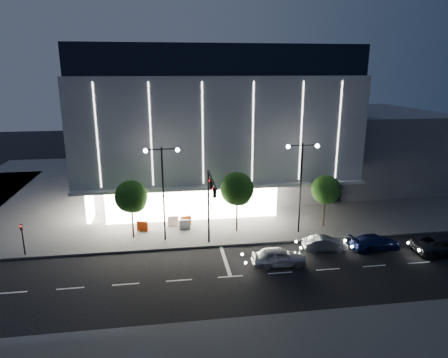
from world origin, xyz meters
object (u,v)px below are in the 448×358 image
object	(u,v)px
street_lamp_west	(163,180)
tree_mid	(237,191)
car_fourth	(444,245)
barrier_d	(185,225)
traffic_mast	(210,197)
street_lamp_east	(301,175)
tree_right	(326,191)
barrier_c	(186,221)
barrier_b	(173,221)
car_lead	(279,257)
car_third	(375,242)
car_second	(325,243)
ped_signal_far	(23,236)
tree_left	(131,198)
barrier_a	(143,226)

from	to	relation	value
street_lamp_west	tree_mid	size ratio (longest dim) A/B	1.46
car_fourth	barrier_d	bearing A→B (deg)	71.68
traffic_mast	street_lamp_east	world-z (taller)	street_lamp_east
street_lamp_west	car_fourth	bearing A→B (deg)	-14.19
tree_mid	tree_right	bearing A→B (deg)	-0.00
street_lamp_west	street_lamp_east	size ratio (longest dim) A/B	1.00
tree_right	barrier_c	distance (m)	14.45
street_lamp_east	tree_mid	world-z (taller)	street_lamp_east
barrier_b	street_lamp_east	bearing A→B (deg)	-18.87
street_lamp_east	car_lead	xyz separation A→B (m)	(-3.78, -6.22, -5.20)
street_lamp_west	tree_right	bearing A→B (deg)	3.64
tree_right	barrier_c	xyz separation A→B (m)	(-13.91, 2.18, -3.23)
tree_right	car_third	world-z (taller)	tree_right
traffic_mast	tree_mid	world-z (taller)	traffic_mast
tree_mid	car_second	distance (m)	9.44
traffic_mast	street_lamp_west	distance (m)	4.89
ped_signal_far	barrier_d	world-z (taller)	ped_signal_far
street_lamp_west	ped_signal_far	world-z (taller)	street_lamp_west
street_lamp_west	tree_right	xyz separation A→B (m)	(16.03, 1.02, -2.07)
tree_mid	car_third	xyz separation A→B (m)	(11.64, -5.51, -3.67)
car_third	barrier_b	bearing A→B (deg)	61.09
ped_signal_far	tree_left	xyz separation A→B (m)	(9.03, 2.52, 2.15)
street_lamp_west	barrier_c	distance (m)	6.55
tree_mid	barrier_a	distance (m)	10.04
ped_signal_far	tree_mid	bearing A→B (deg)	7.55
barrier_a	barrier_c	distance (m)	4.39
tree_left	car_fourth	xyz separation A→B (m)	(27.20, -7.15, -3.26)
street_lamp_east	car_second	bearing A→B (deg)	-75.03
barrier_c	barrier_b	bearing A→B (deg)	153.22
street_lamp_east	car_lead	size ratio (longest dim) A/B	2.02
tree_left	tree_mid	bearing A→B (deg)	0.00
car_second	tree_left	bearing A→B (deg)	77.62
car_second	barrier_d	xyz separation A→B (m)	(-12.14, 6.28, 0.01)
ped_signal_far	car_second	bearing A→B (deg)	-5.59
barrier_c	traffic_mast	bearing A→B (deg)	-89.68
tree_left	barrier_a	distance (m)	3.74
street_lamp_west	car_fourth	world-z (taller)	street_lamp_west
barrier_a	traffic_mast	bearing A→B (deg)	-23.15
barrier_a	barrier_d	world-z (taller)	same
car_lead	car_third	world-z (taller)	car_lead
car_second	barrier_d	distance (m)	13.67
tree_left	barrier_a	bearing A→B (deg)	61.12
tree_mid	barrier_a	xyz separation A→B (m)	(-9.23, 1.39, -3.68)
tree_left	car_second	distance (m)	18.12
car_fourth	barrier_b	xyz separation A→B (m)	(-23.39, 9.54, -0.12)
tree_left	barrier_b	world-z (taller)	tree_left
car_third	barrier_b	xyz separation A→B (m)	(-17.83, 7.90, -0.02)
tree_left	car_fourth	bearing A→B (deg)	-14.72
barrier_c	barrier_d	bearing A→B (deg)	-117.39
street_lamp_west	ped_signal_far	distance (m)	12.76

